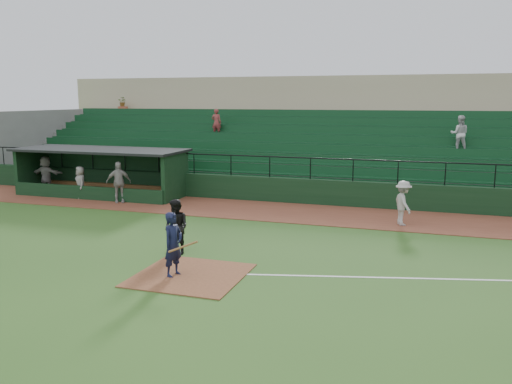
% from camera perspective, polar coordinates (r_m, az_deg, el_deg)
% --- Properties ---
extents(ground, '(90.00, 90.00, 0.00)m').
position_cam_1_polar(ground, '(16.14, -5.57, -7.86)').
color(ground, '#284E19').
rests_on(ground, ground).
extents(warning_track, '(40.00, 4.00, 0.03)m').
position_cam_1_polar(warning_track, '(23.43, 2.28, -2.12)').
color(warning_track, brown).
rests_on(warning_track, ground).
extents(home_plate_dirt, '(3.00, 3.00, 0.03)m').
position_cam_1_polar(home_plate_dirt, '(15.27, -7.09, -8.89)').
color(home_plate_dirt, brown).
rests_on(home_plate_dirt, ground).
extents(foul_line, '(17.49, 4.44, 0.01)m').
position_cam_1_polar(foul_line, '(16.13, 23.77, -8.69)').
color(foul_line, white).
rests_on(foul_line, ground).
extents(stadium_structure, '(38.00, 13.08, 6.40)m').
position_cam_1_polar(stadium_structure, '(31.24, 6.56, 5.12)').
color(stadium_structure, black).
rests_on(stadium_structure, ground).
extents(dugout, '(8.90, 3.20, 2.42)m').
position_cam_1_polar(dugout, '(28.73, -15.88, 2.43)').
color(dugout, black).
rests_on(dugout, ground).
extents(batter_at_plate, '(1.09, 0.76, 1.85)m').
position_cam_1_polar(batter_at_plate, '(15.02, -8.92, -5.63)').
color(batter_at_plate, black).
rests_on(batter_at_plate, ground).
extents(umpire, '(1.04, 0.92, 1.78)m').
position_cam_1_polar(umpire, '(17.18, -8.58, -3.74)').
color(umpire, black).
rests_on(umpire, ground).
extents(runner, '(1.08, 1.31, 1.76)m').
position_cam_1_polar(runner, '(21.49, 15.59, -1.16)').
color(runner, '#ACA6A1').
rests_on(runner, warning_track).
extents(dugout_player_a, '(1.23, 1.03, 1.97)m').
position_cam_1_polar(dugout_player_a, '(26.07, -14.62, 1.04)').
color(dugout_player_a, '#9F9B95').
rests_on(dugout_player_a, warning_track).
extents(dugout_player_b, '(0.93, 0.89, 1.61)m').
position_cam_1_polar(dugout_player_b, '(27.75, -18.41, 1.00)').
color(dugout_player_b, gray).
rests_on(dugout_player_b, warning_track).
extents(dugout_player_c, '(1.79, 0.59, 1.92)m').
position_cam_1_polar(dugout_player_c, '(30.17, -21.71, 1.79)').
color(dugout_player_c, '#9A9690').
rests_on(dugout_player_c, warning_track).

